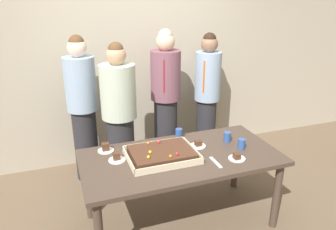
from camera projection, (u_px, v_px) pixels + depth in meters
ground_plane at (180, 221)px, 3.19m from camera, size 12.00×12.00×0.00m
interior_back_panel at (135, 45)px, 4.07m from camera, size 8.00×0.12×3.00m
party_table at (181, 164)px, 2.96m from camera, size 1.80×0.89×0.73m
sheet_cake at (162, 154)px, 2.88m from camera, size 0.61×0.47×0.10m
plated_slice_near_left at (117, 158)px, 2.84m from camera, size 0.15×0.15×0.07m
plated_slice_near_right at (106, 148)px, 3.01m from camera, size 0.15×0.15×0.08m
plated_slice_far_left at (237, 157)px, 2.86m from camera, size 0.15×0.15×0.06m
plated_slice_far_right at (198, 145)px, 3.10m from camera, size 0.15×0.15×0.06m
drink_cup_nearest at (227, 137)px, 3.19m from camera, size 0.07×0.07×0.10m
drink_cup_middle at (179, 133)px, 3.27m from camera, size 0.07×0.07×0.10m
drink_cup_far_end at (242, 144)px, 3.05m from camera, size 0.07×0.07×0.10m
cake_server_utensil at (216, 162)px, 2.81m from camera, size 0.03×0.20×0.01m
person_serving_front at (120, 119)px, 3.45m from camera, size 0.37×0.37×1.66m
person_green_shirt_behind at (166, 100)px, 3.89m from camera, size 0.36×0.36×1.74m
person_striped_tie_right at (207, 95)px, 4.19m from camera, size 0.33×0.33×1.66m
person_far_right_suit at (83, 108)px, 3.66m from camera, size 0.34×0.34×1.70m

